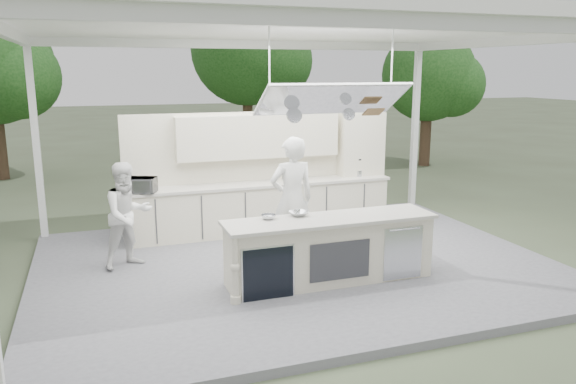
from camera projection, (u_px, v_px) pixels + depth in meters
name	position (u px, v px, depth m)	size (l,w,h in m)	color
ground	(296.00, 269.00, 9.02)	(90.00, 90.00, 0.00)	#4B583D
stage_deck	(296.00, 266.00, 9.01)	(8.00, 6.00, 0.12)	slate
tent	(297.00, 30.00, 8.22)	(8.20, 6.20, 3.86)	white
demo_island	(329.00, 250.00, 8.11)	(3.10, 0.79, 0.95)	beige
back_counter	(261.00, 207.00, 10.65)	(5.08, 0.72, 0.95)	beige
back_wall_unit	(280.00, 153.00, 10.78)	(5.05, 0.48, 2.25)	beige
tree_cluster	(183.00, 65.00, 17.28)	(19.55, 9.40, 5.85)	#442C22
head_chef	(292.00, 200.00, 8.90)	(0.73, 0.48, 2.01)	white
sous_chef	(128.00, 215.00, 8.66)	(0.80, 0.63, 1.65)	silver
toaster_oven	(142.00, 185.00, 9.62)	(0.48, 0.32, 0.27)	#ACAEB3
bowl_large	(299.00, 214.00, 8.13)	(0.27, 0.27, 0.07)	silver
bowl_small	(268.00, 217.00, 7.95)	(0.21, 0.21, 0.07)	#B9BCC0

